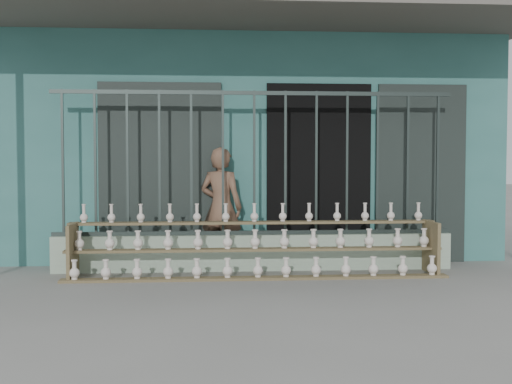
{
  "coord_description": "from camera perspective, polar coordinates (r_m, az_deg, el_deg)",
  "views": [
    {
      "loc": [
        -0.57,
        -6.7,
        1.38
      ],
      "look_at": [
        0.0,
        1.0,
        1.0
      ],
      "focal_mm": 45.0,
      "sensor_mm": 36.0,
      "label": 1
    }
  ],
  "objects": [
    {
      "name": "ground",
      "position": [
        6.86,
        0.62,
        -8.78
      ],
      "size": [
        60.0,
        60.0,
        0.0
      ],
      "primitive_type": "plane",
      "color": "slate"
    },
    {
      "name": "parapet_wall",
      "position": [
        8.1,
        -0.16,
        -5.38
      ],
      "size": [
        5.0,
        0.2,
        0.45
      ],
      "primitive_type": "cube",
      "color": "#9DB69C",
      "rests_on": "ground"
    },
    {
      "name": "shelf_rack",
      "position": [
        7.67,
        -0.03,
        -4.8
      ],
      "size": [
        4.5,
        0.68,
        0.85
      ],
      "color": "brown",
      "rests_on": "ground"
    },
    {
      "name": "elderly_woman",
      "position": [
        8.31,
        -3.12,
        -1.36
      ],
      "size": [
        0.67,
        0.57,
        1.55
      ],
      "primitive_type": "imported",
      "rotation": [
        0.0,
        0.0,
        2.73
      ],
      "color": "brown",
      "rests_on": "ground"
    },
    {
      "name": "workshop_building",
      "position": [
        10.95,
        -1.23,
        4.07
      ],
      "size": [
        7.4,
        6.6,
        3.21
      ],
      "color": "#326B66",
      "rests_on": "ground"
    },
    {
      "name": "security_fence",
      "position": [
        8.02,
        -0.16,
        2.59
      ],
      "size": [
        5.0,
        0.04,
        1.8
      ],
      "color": "#283330",
      "rests_on": "parapet_wall"
    }
  ]
}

